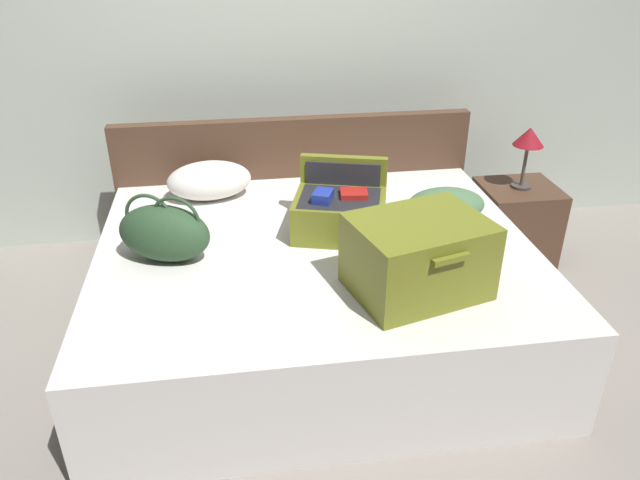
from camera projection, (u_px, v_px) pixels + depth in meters
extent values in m
plane|color=gray|center=(329.00, 387.00, 2.75)|extent=(12.00, 12.00, 0.00)
cube|color=#B7C1B2|center=(285.00, 27.00, 3.56)|extent=(8.00, 0.10, 2.60)
cube|color=silver|center=(316.00, 292.00, 2.97)|extent=(2.04, 1.69, 0.51)
cube|color=#4C3323|center=(295.00, 188.00, 3.66)|extent=(2.08, 0.08, 0.86)
cube|color=olive|center=(417.00, 263.00, 2.46)|extent=(0.61, 0.52, 0.26)
cube|color=#28282D|center=(418.00, 254.00, 2.44)|extent=(0.54, 0.46, 0.18)
cube|color=#B21E19|center=(407.00, 241.00, 2.32)|extent=(0.17, 0.13, 0.04)
cube|color=olive|center=(420.00, 228.00, 2.39)|extent=(0.61, 0.52, 0.06)
cube|color=olive|center=(451.00, 259.00, 2.23)|extent=(0.16, 0.06, 0.02)
cube|color=olive|center=(339.00, 216.00, 2.92)|extent=(0.50, 0.44, 0.19)
cube|color=#28282D|center=(340.00, 211.00, 2.90)|extent=(0.44, 0.38, 0.13)
cube|color=#1E33A5|center=(323.00, 197.00, 2.83)|extent=(0.12, 0.13, 0.05)
cube|color=#B21E19|center=(354.00, 194.00, 2.89)|extent=(0.14, 0.12, 0.03)
cube|color=olive|center=(343.00, 187.00, 3.05)|extent=(0.43, 0.16, 0.33)
cube|color=#28282D|center=(343.00, 190.00, 3.02)|extent=(0.36, 0.11, 0.28)
ellipsoid|color=#2D4C2D|center=(164.00, 233.00, 2.69)|extent=(0.47, 0.35, 0.26)
torus|color=#2D4C2D|center=(149.00, 217.00, 2.66)|extent=(0.22, 0.09, 0.23)
torus|color=#2D4C2D|center=(176.00, 220.00, 2.64)|extent=(0.22, 0.09, 0.23)
ellipsoid|color=#4C724C|center=(446.00, 204.00, 3.07)|extent=(0.40, 0.28, 0.16)
ellipsoid|color=white|center=(209.00, 180.00, 3.29)|extent=(0.48, 0.33, 0.20)
cube|color=#4C3323|center=(514.00, 223.00, 3.67)|extent=(0.44, 0.40, 0.48)
cylinder|color=#3F3833|center=(521.00, 186.00, 3.55)|extent=(0.11, 0.11, 0.02)
cylinder|color=#4C443D|center=(524.00, 165.00, 3.49)|extent=(0.02, 0.02, 0.24)
cone|color=maroon|center=(529.00, 137.00, 3.41)|extent=(0.17, 0.17, 0.11)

